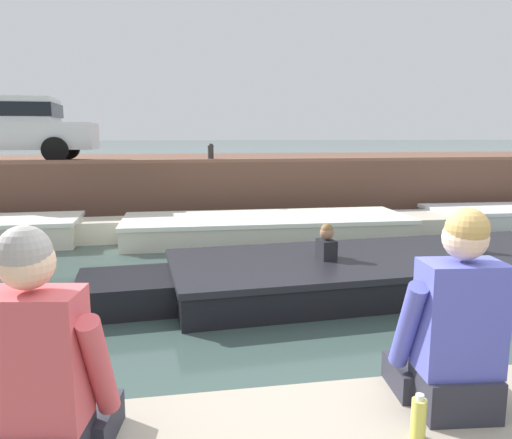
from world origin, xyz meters
name	(u,v)px	position (x,y,z in m)	size (l,w,h in m)	color
ground_plane	(228,281)	(0.00, 4.75, 0.00)	(400.00, 400.00, 0.00)	#384C47
far_quay_wall	(196,182)	(0.00, 12.50, 0.74)	(60.00, 6.00, 1.48)	brown
far_wall_coping	(203,161)	(0.00, 9.62, 1.52)	(60.00, 0.24, 0.08)	brown
boat_moored_central_cream	(280,227)	(1.44, 7.59, 0.24)	(6.98, 2.12, 0.48)	silver
motorboat_passing	(367,272)	(1.88, 4.07, 0.23)	(7.33, 2.55, 0.94)	black
car_left_inner_white	(5,127)	(-4.70, 10.93, 2.33)	(4.39, 2.02, 1.54)	white
mooring_bollard_mid	(211,152)	(0.21, 9.75, 1.72)	(0.15, 0.15, 0.44)	#2D2B28
person_seated_left	(41,377)	(-1.34, -0.45, 1.22)	(0.57, 0.58, 0.97)	#282833
person_seated_right	(454,332)	(0.44, -0.34, 1.22)	(0.56, 0.56, 0.97)	#282833
bottle_drink	(419,419)	(0.17, -0.55, 0.94)	(0.06, 0.06, 0.20)	#CCC64C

